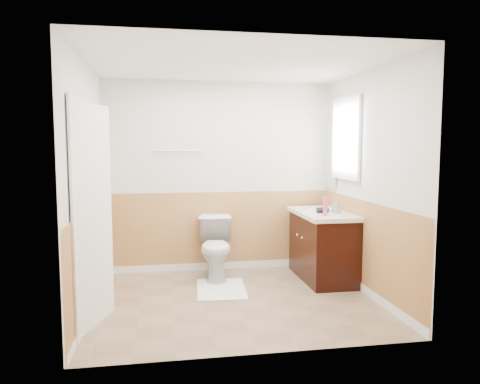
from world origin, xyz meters
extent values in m
plane|color=#8C7051|center=(0.00, 0.00, 0.00)|extent=(3.00, 3.00, 0.00)
plane|color=white|center=(0.00, 0.00, 2.50)|extent=(3.00, 3.00, 0.00)
plane|color=silver|center=(0.00, 1.30, 1.25)|extent=(3.00, 0.00, 3.00)
plane|color=silver|center=(0.00, -1.30, 1.25)|extent=(3.00, 0.00, 3.00)
plane|color=silver|center=(-1.50, 0.00, 1.25)|extent=(0.00, 3.00, 3.00)
plane|color=silver|center=(1.50, 0.00, 1.25)|extent=(0.00, 3.00, 3.00)
plane|color=tan|center=(0.00, 1.29, 0.50)|extent=(3.00, 0.00, 3.00)
plane|color=tan|center=(0.00, -1.29, 0.50)|extent=(3.00, 0.00, 3.00)
plane|color=tan|center=(-1.49, 0.00, 0.50)|extent=(0.00, 2.60, 2.60)
plane|color=tan|center=(1.49, 0.00, 0.50)|extent=(0.00, 2.60, 2.60)
imported|color=white|center=(-0.10, 0.87, 0.38)|extent=(0.49, 0.78, 0.77)
cube|color=white|center=(-0.10, 0.38, 0.01)|extent=(0.61, 0.84, 0.02)
cube|color=black|center=(1.21, 0.62, 0.40)|extent=(0.55, 1.10, 0.80)
sphere|color=#B4B4BA|center=(0.91, 0.52, 0.55)|extent=(0.03, 0.03, 0.03)
sphere|color=silver|center=(0.91, 0.72, 0.55)|extent=(0.03, 0.03, 0.03)
cube|color=silver|center=(1.20, 0.62, 0.83)|extent=(0.60, 1.15, 0.05)
cylinder|color=white|center=(1.21, 0.77, 0.86)|extent=(0.36, 0.36, 0.02)
cylinder|color=white|center=(1.39, 0.77, 0.92)|extent=(0.02, 0.02, 0.14)
cylinder|color=#E43B7A|center=(1.11, 0.29, 0.96)|extent=(0.05, 0.05, 0.22)
imported|color=#8E95A0|center=(1.33, 0.49, 0.94)|extent=(0.10, 0.10, 0.18)
cylinder|color=black|center=(1.16, 0.52, 0.89)|extent=(0.14, 0.07, 0.07)
cylinder|color=black|center=(1.13, 0.55, 0.86)|extent=(0.03, 0.03, 0.07)
cube|color=silver|center=(1.48, 1.10, 1.55)|extent=(0.02, 0.35, 0.90)
cube|color=white|center=(1.47, 0.59, 1.75)|extent=(0.04, 0.80, 1.00)
cube|color=white|center=(1.49, 0.59, 1.75)|extent=(0.01, 0.70, 0.90)
cube|color=white|center=(-1.40, -0.45, 1.02)|extent=(0.29, 0.78, 2.04)
cube|color=white|center=(-1.48, -0.45, 1.03)|extent=(0.02, 0.92, 2.10)
sphere|color=silver|center=(-1.34, -0.12, 0.95)|extent=(0.06, 0.06, 0.06)
cylinder|color=silver|center=(-0.55, 1.25, 1.60)|extent=(0.62, 0.02, 0.02)
cylinder|color=silver|center=(-0.10, 1.23, 0.70)|extent=(0.14, 0.02, 0.02)
cylinder|color=white|center=(-0.10, 1.23, 0.70)|extent=(0.10, 0.11, 0.11)
cube|color=white|center=(-0.10, 1.23, 0.59)|extent=(0.10, 0.01, 0.16)
camera|label=1|loc=(-0.76, -4.75, 1.66)|focal=34.40mm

